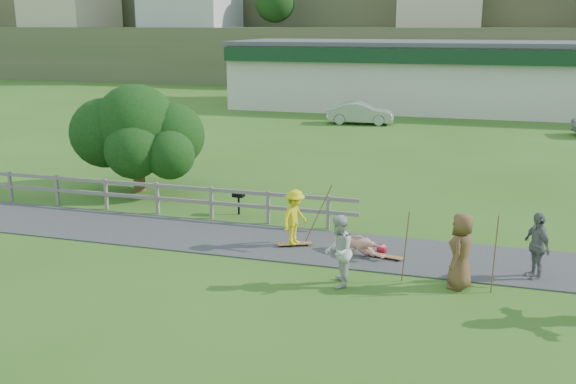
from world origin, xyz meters
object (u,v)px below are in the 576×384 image
spectator_c (461,251)px  car_silver (360,113)px  skater_rider (295,220)px  skater_fallen (359,245)px  tree (138,152)px  spectator_a (339,251)px  spectator_b (537,246)px  bbq (239,203)px

spectator_c → car_silver: (-7.14, 26.04, -0.25)m
skater_rider → skater_fallen: bearing=-76.7°
skater_fallen → car_silver: 24.87m
spectator_c → tree: (-12.31, 6.29, 0.62)m
skater_rider → spectator_c: 5.03m
skater_rider → car_silver: 24.43m
spectator_c → tree: 13.84m
tree → skater_fallen: bearing=-26.4°
spectator_a → spectator_c: 2.99m
spectator_a → spectator_b: 5.09m
skater_fallen → bbq: (-4.68, 2.85, 0.11)m
skater_fallen → tree: (-9.52, 4.73, 1.27)m
skater_rider → car_silver: size_ratio=0.38×
spectator_b → car_silver: (-8.97, 24.88, -0.18)m
spectator_c → car_silver: 27.00m
spectator_b → tree: bearing=-136.6°
spectator_b → bbq: bearing=-135.9°
skater_fallen → spectator_a: size_ratio=0.91×
car_silver → spectator_b: bearing=-165.8°
spectator_b → car_silver: bearing=173.2°
skater_rider → spectator_b: bearing=-76.5°
spectator_b → bbq: (-9.30, 3.25, -0.47)m
tree → bbq: size_ratio=6.24×
tree → car_silver: bearing=75.3°
car_silver → bbq: car_silver is taller
skater_fallen → car_silver: bearing=37.0°
bbq → skater_fallen: bearing=-28.1°
car_silver → bbq: size_ratio=5.24×
skater_fallen → tree: size_ratio=0.32×
car_silver → bbq: bearing=173.5°
spectator_a → skater_rider: bearing=-151.5°
skater_fallen → spectator_c: spectator_c is taller
spectator_c → spectator_b: bearing=134.8°
skater_rider → spectator_a: (1.82, -2.47, 0.10)m
bbq → spectator_c: bearing=-27.4°
skater_rider → car_silver: bearing=24.2°
car_silver → tree: (-5.17, -19.75, 0.86)m
spectator_b → spectator_a: bearing=-94.8°
bbq → skater_rider: bearing=-41.0°
skater_fallen → spectator_b: (4.62, -0.40, 0.58)m
spectator_b → tree: 15.05m
skater_rider → spectator_c: spectator_c is taller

